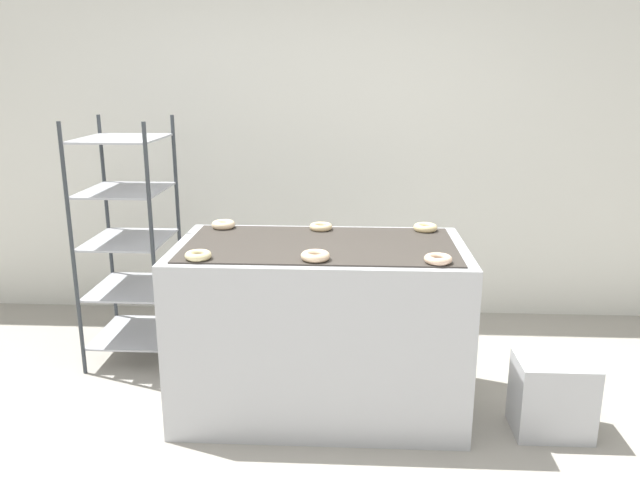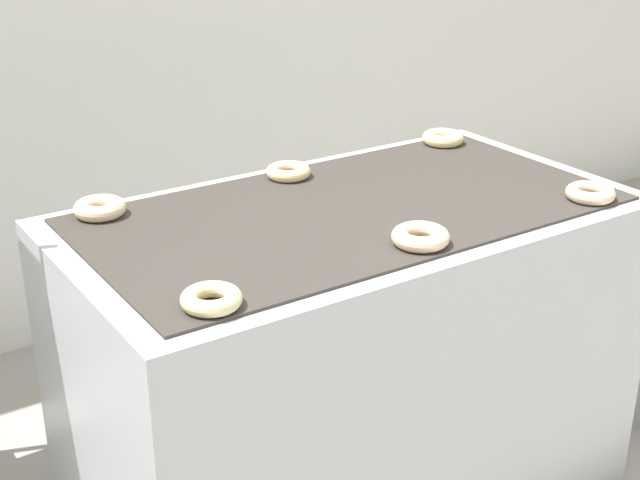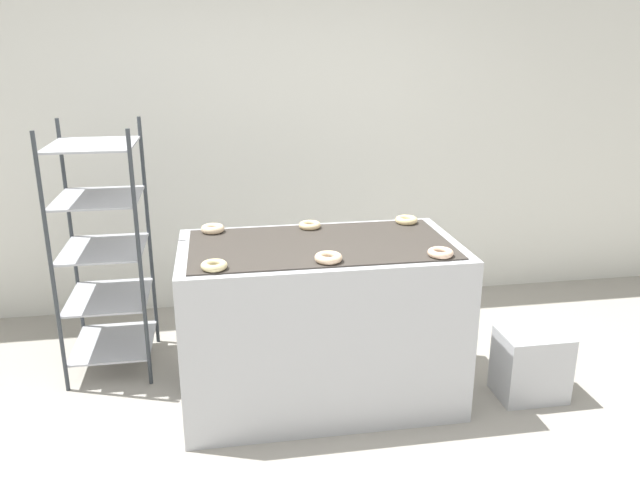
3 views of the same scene
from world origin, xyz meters
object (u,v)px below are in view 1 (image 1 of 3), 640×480
object	(u,v)px
donut_far_right	(425,227)
donut_far_center	(321,227)
glaze_bin	(552,396)
donut_near_center	(315,256)
donut_near_left	(198,255)
baking_rack_cart	(129,240)
donut_far_left	(223,224)
fryer_machine	(320,327)
donut_near_right	(438,259)

from	to	relation	value
donut_far_right	donut_far_center	bearing A→B (deg)	-179.28
glaze_bin	donut_far_right	distance (m)	1.10
donut_near_center	donut_far_center	bearing A→B (deg)	90.39
donut_near_left	donut_far_center	distance (m)	0.82
baking_rack_cart	donut_far_left	size ratio (longest dim) A/B	11.52
baking_rack_cart	donut_far_left	world-z (taller)	baking_rack_cart
fryer_machine	donut_near_right	bearing A→B (deg)	-28.06
baking_rack_cart	donut_far_right	size ratio (longest dim) A/B	11.51
donut_near_right	donut_far_right	xyz separation A→B (m)	(0.01, 0.61, 0.00)
baking_rack_cart	glaze_bin	bearing A→B (deg)	-17.84
fryer_machine	donut_near_right	world-z (taller)	donut_near_right
donut_far_left	donut_near_right	bearing A→B (deg)	-28.21
glaze_bin	donut_far_left	size ratio (longest dim) A/B	3.00
donut_near_left	donut_far_center	size ratio (longest dim) A/B	1.00
baking_rack_cart	donut_far_center	world-z (taller)	baking_rack_cart
donut_near_left	donut_far_center	xyz separation A→B (m)	(0.56, 0.61, -0.00)
donut_far_right	donut_near_center	bearing A→B (deg)	-134.46
donut_near_left	donut_far_left	size ratio (longest dim) A/B	0.96
donut_near_left	donut_near_right	xyz separation A→B (m)	(1.14, 0.00, -0.00)
donut_near_right	donut_far_left	xyz separation A→B (m)	(-1.15, 0.61, 0.00)
donut_far_center	donut_far_left	bearing A→B (deg)	178.90
donut_near_right	donut_far_center	xyz separation A→B (m)	(-0.58, 0.60, 0.00)
donut_near_left	fryer_machine	bearing A→B (deg)	28.25
donut_far_left	donut_far_right	bearing A→B (deg)	-0.17
donut_near_left	donut_near_center	world-z (taller)	donut_near_center
donut_near_right	baking_rack_cart	bearing A→B (deg)	154.08
glaze_bin	fryer_machine	bearing A→B (deg)	170.03
glaze_bin	donut_near_left	xyz separation A→B (m)	(-1.77, -0.09, 0.75)
fryer_machine	donut_far_right	distance (m)	0.82
baking_rack_cart	donut_far_left	bearing A→B (deg)	-21.71
glaze_bin	donut_near_right	bearing A→B (deg)	-171.50
fryer_machine	donut_far_center	distance (m)	0.57
donut_near_center	donut_far_right	distance (m)	0.84
baking_rack_cart	donut_far_center	xyz separation A→B (m)	(1.22, -0.27, 0.17)
fryer_machine	glaze_bin	size ratio (longest dim) A/B	3.81
donut_far_right	donut_near_left	bearing A→B (deg)	-151.95
donut_near_center	donut_far_right	xyz separation A→B (m)	(0.59, 0.60, -0.00)
baking_rack_cart	donut_far_left	xyz separation A→B (m)	(0.66, -0.26, 0.17)
donut_far_center	donut_far_right	size ratio (longest dim) A/B	0.97
fryer_machine	donut_far_left	size ratio (longest dim) A/B	11.43
baking_rack_cart	glaze_bin	distance (m)	2.62
donut_far_left	fryer_machine	bearing A→B (deg)	-28.37
baking_rack_cart	fryer_machine	bearing A→B (deg)	-24.90
fryer_machine	donut_far_left	bearing A→B (deg)	151.63
glaze_bin	donut_far_right	world-z (taller)	donut_far_right
baking_rack_cart	donut_near_right	size ratio (longest dim) A/B	11.62
glaze_bin	donut_near_center	world-z (taller)	donut_near_center
glaze_bin	donut_far_left	bearing A→B (deg)	163.64
fryer_machine	donut_near_right	xyz separation A→B (m)	(0.57, -0.31, 0.49)
glaze_bin	donut_far_center	size ratio (longest dim) A/B	3.10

